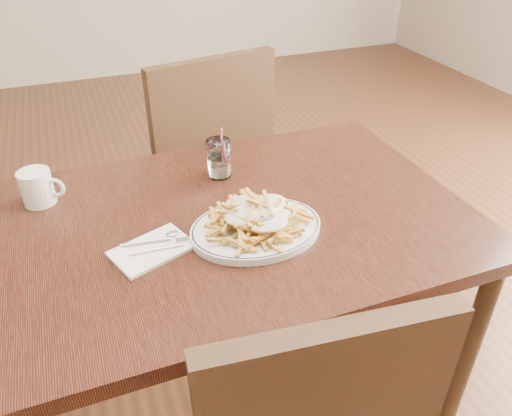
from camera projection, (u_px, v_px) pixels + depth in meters
name	position (u px, v px, depth m)	size (l,w,h in m)	color
floor	(236.00, 401.00, 1.67)	(7.00, 7.00, 0.00)	black
table	(230.00, 241.00, 1.30)	(1.20, 0.80, 0.75)	black
chair_far	(203.00, 162.00, 1.89)	(0.53, 0.53, 0.98)	black
fries_plate	(256.00, 229.00, 1.19)	(0.38, 0.36, 0.02)	white
loaded_fries	(256.00, 212.00, 1.16)	(0.27, 0.23, 0.07)	gold
napkin	(152.00, 250.00, 1.13)	(0.18, 0.11, 0.01)	white
cutlery	(151.00, 246.00, 1.13)	(0.16, 0.06, 0.01)	silver
water_glass	(219.00, 161.00, 1.40)	(0.07, 0.07, 0.15)	white
coffee_mug	(38.00, 187.00, 1.28)	(0.11, 0.08, 0.09)	white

